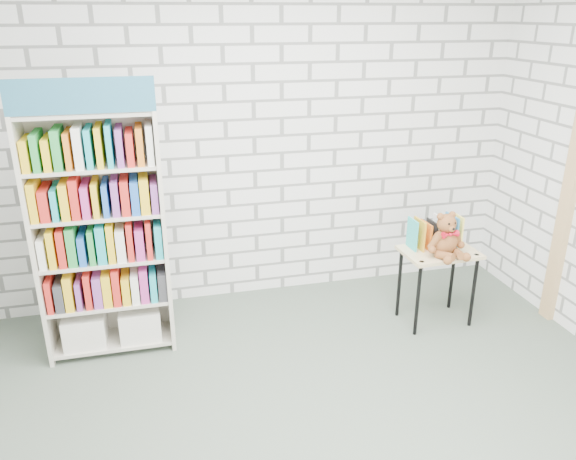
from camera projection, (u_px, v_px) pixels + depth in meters
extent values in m
plane|color=#4A574A|center=(324.00, 442.00, 3.28)|extent=(4.50, 4.50, 0.00)
cube|color=silver|center=(254.00, 137.00, 4.59)|extent=(4.50, 0.02, 2.80)
cube|color=beige|center=(36.00, 243.00, 3.81)|extent=(0.03, 0.34, 1.77)
cube|color=beige|center=(164.00, 232.00, 4.01)|extent=(0.03, 0.34, 1.77)
cube|color=beige|center=(103.00, 230.00, 4.06)|extent=(0.88, 0.02, 1.77)
cube|color=#27647F|center=(81.00, 96.00, 3.40)|extent=(0.88, 0.02, 0.22)
cube|color=beige|center=(115.00, 340.00, 4.21)|extent=(0.83, 0.32, 0.02)
cube|color=beige|center=(110.00, 300.00, 4.09)|extent=(0.83, 0.32, 0.02)
cube|color=beige|center=(104.00, 258.00, 3.97)|extent=(0.83, 0.32, 0.02)
cube|color=beige|center=(99.00, 214.00, 3.85)|extent=(0.83, 0.32, 0.02)
cube|color=beige|center=(93.00, 166.00, 3.72)|extent=(0.83, 0.32, 0.02)
cube|color=beige|center=(86.00, 113.00, 3.60)|extent=(0.83, 0.32, 0.02)
cube|color=silver|center=(85.00, 328.00, 4.12)|extent=(0.29, 0.28, 0.24)
cube|color=silver|center=(140.00, 321.00, 4.21)|extent=(0.29, 0.28, 0.24)
cube|color=#19A5B2|center=(108.00, 285.00, 4.03)|extent=(0.83, 0.28, 0.24)
cube|color=white|center=(102.00, 242.00, 3.91)|extent=(0.83, 0.28, 0.24)
cube|color=purple|center=(96.00, 196.00, 3.79)|extent=(0.83, 0.28, 0.24)
cube|color=#333338|center=(90.00, 147.00, 3.67)|extent=(0.83, 0.28, 0.24)
cube|color=tan|center=(439.00, 252.00, 4.37)|extent=(0.59, 0.42, 0.03)
cylinder|color=black|center=(418.00, 301.00, 4.28)|extent=(0.03, 0.03, 0.59)
cylinder|color=black|center=(399.00, 283.00, 4.56)|extent=(0.03, 0.03, 0.59)
cylinder|color=black|center=(473.00, 292.00, 4.41)|extent=(0.03, 0.03, 0.59)
cylinder|color=black|center=(452.00, 276.00, 4.69)|extent=(0.03, 0.03, 0.59)
cylinder|color=black|center=(422.00, 262.00, 4.18)|extent=(0.04, 0.04, 0.01)
cylinder|color=black|center=(477.00, 255.00, 4.30)|extent=(0.04, 0.04, 0.01)
cube|color=#29B3AE|center=(413.00, 235.00, 4.36)|extent=(0.02, 0.18, 0.24)
cube|color=gold|center=(419.00, 234.00, 4.37)|extent=(0.02, 0.18, 0.24)
cube|color=orange|center=(425.00, 233.00, 4.39)|extent=(0.02, 0.18, 0.24)
cube|color=black|center=(432.00, 233.00, 4.40)|extent=(0.02, 0.18, 0.24)
cube|color=white|center=(438.00, 232.00, 4.42)|extent=(0.02, 0.18, 0.24)
cube|color=orange|center=(444.00, 231.00, 4.43)|extent=(0.02, 0.18, 0.24)
cube|color=teal|center=(451.00, 230.00, 4.44)|extent=(0.02, 0.18, 0.24)
cube|color=#FFE554|center=(457.00, 230.00, 4.46)|extent=(0.02, 0.18, 0.24)
ellipsoid|color=brown|center=(444.00, 242.00, 4.27)|extent=(0.20, 0.17, 0.20)
sphere|color=brown|center=(447.00, 223.00, 4.21)|extent=(0.14, 0.14, 0.14)
sphere|color=brown|center=(440.00, 216.00, 4.18)|extent=(0.05, 0.05, 0.05)
sphere|color=brown|center=(452.00, 215.00, 4.22)|extent=(0.05, 0.05, 0.05)
sphere|color=brown|center=(451.00, 228.00, 4.16)|extent=(0.06, 0.06, 0.06)
sphere|color=black|center=(449.00, 224.00, 4.14)|extent=(0.02, 0.02, 0.02)
sphere|color=black|center=(455.00, 223.00, 4.16)|extent=(0.02, 0.02, 0.02)
sphere|color=black|center=(453.00, 229.00, 4.14)|extent=(0.02, 0.02, 0.02)
cylinder|color=brown|center=(435.00, 241.00, 4.21)|extent=(0.10, 0.08, 0.14)
cylinder|color=brown|center=(457.00, 238.00, 4.27)|extent=(0.10, 0.09, 0.14)
sphere|color=brown|center=(432.00, 250.00, 4.20)|extent=(0.06, 0.06, 0.06)
sphere|color=brown|center=(461.00, 245.00, 4.29)|extent=(0.06, 0.06, 0.06)
cylinder|color=brown|center=(445.00, 256.00, 4.18)|extent=(0.12, 0.16, 0.08)
cylinder|color=brown|center=(458.00, 254.00, 4.22)|extent=(0.09, 0.16, 0.08)
sphere|color=brown|center=(448.00, 260.00, 4.12)|extent=(0.07, 0.07, 0.07)
sphere|color=brown|center=(466.00, 257.00, 4.17)|extent=(0.07, 0.07, 0.07)
cone|color=red|center=(446.00, 235.00, 4.17)|extent=(0.06, 0.06, 0.05)
cone|color=red|center=(454.00, 234.00, 4.19)|extent=(0.06, 0.06, 0.05)
sphere|color=red|center=(451.00, 234.00, 4.18)|extent=(0.03, 0.03, 0.03)
cube|color=tan|center=(568.00, 196.00, 4.27)|extent=(0.05, 0.12, 2.10)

